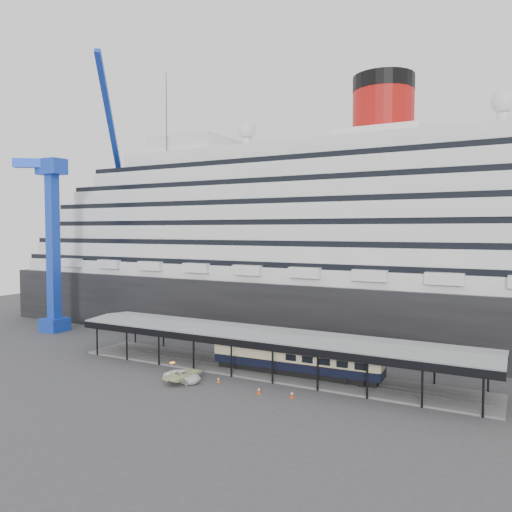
% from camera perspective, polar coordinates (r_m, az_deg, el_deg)
% --- Properties ---
extents(ground, '(200.00, 200.00, 0.00)m').
position_cam_1_polar(ground, '(62.48, -0.93, -14.20)').
color(ground, '#39393C').
rests_on(ground, ground).
extents(cruise_ship, '(130.00, 30.00, 43.90)m').
position_cam_1_polar(cruise_ship, '(88.99, 9.18, 2.88)').
color(cruise_ship, black).
rests_on(cruise_ship, ground).
extents(platform_canopy, '(56.00, 9.18, 5.30)m').
position_cam_1_polar(platform_canopy, '(66.09, 1.22, -11.11)').
color(platform_canopy, slate).
rests_on(platform_canopy, ground).
extents(crane_blue, '(22.63, 19.19, 47.60)m').
position_cam_1_polar(crane_blue, '(97.18, -21.61, 3.66)').
color(crane_blue, blue).
rests_on(crane_blue, ground).
extents(port_truck, '(4.82, 2.37, 1.32)m').
position_cam_1_polar(port_truck, '(63.09, -8.40, -13.44)').
color(port_truck, white).
rests_on(port_truck, ground).
extents(pullman_carriage, '(22.10, 3.72, 21.60)m').
position_cam_1_polar(pullman_carriage, '(64.34, 4.52, -11.27)').
color(pullman_carriage, black).
rests_on(pullman_carriage, ground).
extents(traffic_cone_left, '(0.42, 0.42, 0.67)m').
position_cam_1_polar(traffic_cone_left, '(62.44, -4.30, -13.90)').
color(traffic_cone_left, '#F8620D').
rests_on(traffic_cone_left, ground).
extents(traffic_cone_mid, '(0.46, 0.46, 0.84)m').
position_cam_1_polar(traffic_cone_mid, '(58.11, 0.34, -15.11)').
color(traffic_cone_mid, '#EE390D').
rests_on(traffic_cone_mid, ground).
extents(traffic_cone_right, '(0.51, 0.51, 0.84)m').
position_cam_1_polar(traffic_cone_right, '(56.98, 4.14, -15.49)').
color(traffic_cone_right, red).
rests_on(traffic_cone_right, ground).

